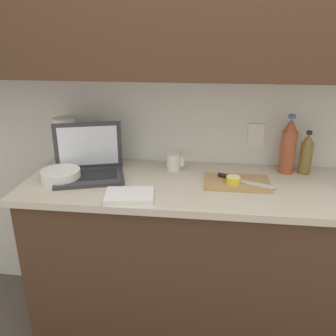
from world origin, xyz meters
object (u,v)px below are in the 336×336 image
(cutting_board, at_px, (237,183))
(bowl_white, at_px, (61,176))
(lemon_half_cut, at_px, (233,180))
(knife, at_px, (236,178))
(bottle_oil_tall, at_px, (288,146))
(measuring_cup, at_px, (173,162))
(bottle_green_soda, at_px, (306,154))
(laptop, at_px, (89,164))
(paper_towel_roll, at_px, (67,141))

(cutting_board, relative_size, bowl_white, 1.67)
(cutting_board, height_order, lemon_half_cut, lemon_half_cut)
(knife, distance_m, bottle_oil_tall, 0.35)
(lemon_half_cut, bearing_deg, measuring_cup, 151.97)
(cutting_board, xyz_separation_m, bowl_white, (-0.89, -0.08, 0.03))
(bottle_green_soda, distance_m, bottle_oil_tall, 0.11)
(cutting_board, distance_m, measuring_cup, 0.37)
(bottle_green_soda, bearing_deg, bottle_oil_tall, -180.00)
(cutting_board, height_order, knife, knife)
(lemon_half_cut, height_order, bottle_oil_tall, bottle_oil_tall)
(bottle_oil_tall, height_order, measuring_cup, bottle_oil_tall)
(bowl_white, bearing_deg, knife, 6.62)
(knife, height_order, measuring_cup, measuring_cup)
(laptop, xyz_separation_m, paper_towel_roll, (-0.18, 0.17, 0.07))
(laptop, height_order, bottle_green_soda, laptop)
(bottle_oil_tall, bearing_deg, paper_towel_roll, -179.84)
(laptop, height_order, measuring_cup, laptop)
(bowl_white, bearing_deg, measuring_cup, 22.21)
(knife, relative_size, bottle_oil_tall, 0.89)
(laptop, relative_size, bowl_white, 2.09)
(lemon_half_cut, xyz_separation_m, bowl_white, (-0.87, -0.06, 0.00))
(cutting_board, bearing_deg, bottle_oil_tall, 34.69)
(bottle_green_soda, height_order, measuring_cup, bottle_green_soda)
(knife, bearing_deg, bottle_oil_tall, 53.54)
(knife, height_order, paper_towel_roll, paper_towel_roll)
(knife, bearing_deg, paper_towel_roll, -166.86)
(cutting_board, height_order, measuring_cup, measuring_cup)
(bottle_oil_tall, relative_size, measuring_cup, 3.27)
(lemon_half_cut, bearing_deg, paper_towel_roll, 167.53)
(cutting_board, bearing_deg, measuring_cup, 156.59)
(lemon_half_cut, distance_m, measuring_cup, 0.36)
(cutting_board, relative_size, bottle_oil_tall, 1.04)
(bottle_oil_tall, distance_m, paper_towel_roll, 1.22)
(knife, relative_size, lemon_half_cut, 3.97)
(lemon_half_cut, distance_m, bottle_green_soda, 0.45)
(bottle_green_soda, bearing_deg, measuring_cup, -176.68)
(laptop, xyz_separation_m, knife, (0.77, 0.01, -0.05))
(paper_towel_roll, bearing_deg, laptop, -42.42)
(bowl_white, bearing_deg, laptop, 39.27)
(laptop, distance_m, bottle_oil_tall, 1.06)
(bottle_green_soda, relative_size, measuring_cup, 2.41)
(laptop, bearing_deg, lemon_half_cut, -20.43)
(cutting_board, bearing_deg, bottle_green_soda, 26.98)
(knife, distance_m, paper_towel_roll, 0.97)
(lemon_half_cut, relative_size, paper_towel_roll, 0.27)
(bottle_green_soda, xyz_separation_m, measuring_cup, (-0.71, -0.04, -0.06))
(knife, relative_size, bottle_green_soda, 1.21)
(bottle_oil_tall, bearing_deg, measuring_cup, -176.15)
(bottle_green_soda, bearing_deg, paper_towel_roll, -179.86)
(laptop, bearing_deg, bottle_green_soda, -8.91)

